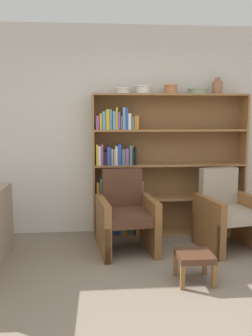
% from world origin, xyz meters
% --- Properties ---
extents(ground_plane, '(24.00, 24.00, 0.00)m').
position_xyz_m(ground_plane, '(0.00, 0.00, 0.00)').
color(ground_plane, '#7A6B5B').
extents(wall_back, '(12.00, 0.06, 2.75)m').
position_xyz_m(wall_back, '(0.00, 2.44, 1.38)').
color(wall_back, silver).
rests_on(wall_back, ground).
extents(bookshelf, '(2.01, 0.30, 1.86)m').
position_xyz_m(bookshelf, '(0.17, 2.27, 0.91)').
color(bookshelf, olive).
rests_on(bookshelf, ground).
extents(bowl_olive, '(0.20, 0.20, 0.07)m').
position_xyz_m(bowl_olive, '(-0.23, 2.25, 1.91)').
color(bowl_olive, silver).
rests_on(bowl_olive, bookshelf).
extents(bowl_copper, '(0.21, 0.21, 0.10)m').
position_xyz_m(bowl_copper, '(0.03, 2.25, 1.92)').
color(bowl_copper, silver).
rests_on(bowl_copper, bookshelf).
extents(bowl_brass, '(0.18, 0.18, 0.11)m').
position_xyz_m(bowl_brass, '(0.39, 2.25, 1.93)').
color(bowl_brass, '#C67547').
rests_on(bowl_brass, bookshelf).
extents(bowl_cream, '(0.27, 0.27, 0.07)m').
position_xyz_m(bowl_cream, '(0.75, 2.25, 1.90)').
color(bowl_cream, gray).
rests_on(bowl_cream, bookshelf).
extents(vase_tall, '(0.13, 0.13, 0.21)m').
position_xyz_m(vase_tall, '(1.00, 2.25, 1.95)').
color(vase_tall, '#A36647').
rests_on(vase_tall, bookshelf).
extents(armchair_leather, '(0.73, 0.76, 0.94)m').
position_xyz_m(armchair_leather, '(-0.24, 1.67, 0.42)').
color(armchair_leather, brown).
rests_on(armchair_leather, ground).
extents(armchair_cushioned, '(0.76, 0.80, 0.94)m').
position_xyz_m(armchair_cushioned, '(0.99, 1.67, 0.42)').
color(armchair_cushioned, brown).
rests_on(armchair_cushioned, ground).
extents(footstool, '(0.34, 0.34, 0.29)m').
position_xyz_m(footstool, '(0.35, 0.78, 0.23)').
color(footstool, brown).
rests_on(footstool, ground).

